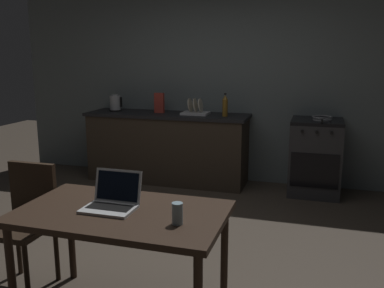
{
  "coord_description": "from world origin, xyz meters",
  "views": [
    {
      "loc": [
        1.27,
        -3.16,
        1.67
      ],
      "look_at": [
        0.13,
        0.62,
        0.83
      ],
      "focal_mm": 39.17,
      "sensor_mm": 36.0,
      "label": 1
    }
  ],
  "objects": [
    {
      "name": "dining_table",
      "position": [
        0.14,
        -0.93,
        0.66
      ],
      "size": [
        1.3,
        0.77,
        0.73
      ],
      "color": "#332319",
      "rests_on": "ground_plane"
    },
    {
      "name": "bottle",
      "position": [
        0.16,
        1.95,
        1.06
      ],
      "size": [
        0.07,
        0.07,
        0.29
      ],
      "color": "#8C601E",
      "rests_on": "kitchen_counter"
    },
    {
      "name": "chair",
      "position": [
        -0.71,
        -0.77,
        0.52
      ],
      "size": [
        0.4,
        0.4,
        0.9
      ],
      "rotation": [
        0.0,
        0.0,
        0.09
      ],
      "color": "#2D2116",
      "rests_on": "ground_plane"
    },
    {
      "name": "kitchen_counter",
      "position": [
        -0.63,
        2.0,
        0.46
      ],
      "size": [
        2.16,
        0.64,
        0.92
      ],
      "color": "#382D23",
      "rests_on": "ground_plane"
    },
    {
      "name": "dish_rack",
      "position": [
        -0.24,
        2.0,
        0.97
      ],
      "size": [
        0.34,
        0.26,
        0.21
      ],
      "color": "silver",
      "rests_on": "kitchen_counter"
    },
    {
      "name": "back_wall",
      "position": [
        0.3,
        2.35,
        1.33
      ],
      "size": [
        6.4,
        0.1,
        2.66
      ],
      "primitive_type": "cube",
      "color": "slate",
      "rests_on": "ground_plane"
    },
    {
      "name": "frying_pan",
      "position": [
        1.33,
        1.97,
        0.94
      ],
      "size": [
        0.23,
        0.4,
        0.05
      ],
      "color": "gray",
      "rests_on": "stove_oven"
    },
    {
      "name": "stove_oven",
      "position": [
        1.28,
        2.0,
        0.46
      ],
      "size": [
        0.6,
        0.62,
        0.92
      ],
      "color": "#2D2D30",
      "rests_on": "ground_plane"
    },
    {
      "name": "cereal_box",
      "position": [
        -0.75,
        2.02,
        1.05
      ],
      "size": [
        0.13,
        0.05,
        0.26
      ],
      "color": "#B2382D",
      "rests_on": "kitchen_counter"
    },
    {
      "name": "electric_kettle",
      "position": [
        -1.38,
        2.0,
        1.03
      ],
      "size": [
        0.18,
        0.16,
        0.23
      ],
      "color": "black",
      "rests_on": "kitchen_counter"
    },
    {
      "name": "ground_plane",
      "position": [
        0.0,
        0.0,
        0.0
      ],
      "size": [
        12.0,
        12.0,
        0.0
      ],
      "primitive_type": "plane",
      "color": "#473D33"
    },
    {
      "name": "laptop",
      "position": [
        0.06,
        -0.92,
        0.77
      ],
      "size": [
        0.32,
        0.28,
        0.22
      ],
      "rotation": [
        0.0,
        0.0,
        0.21
      ],
      "color": "silver",
      "rests_on": "dining_table"
    },
    {
      "name": "drinking_glass",
      "position": [
        0.54,
        -1.04,
        0.79
      ],
      "size": [
        0.06,
        0.06,
        0.13
      ],
      "color": "#99B7C6",
      "rests_on": "dining_table"
    }
  ]
}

